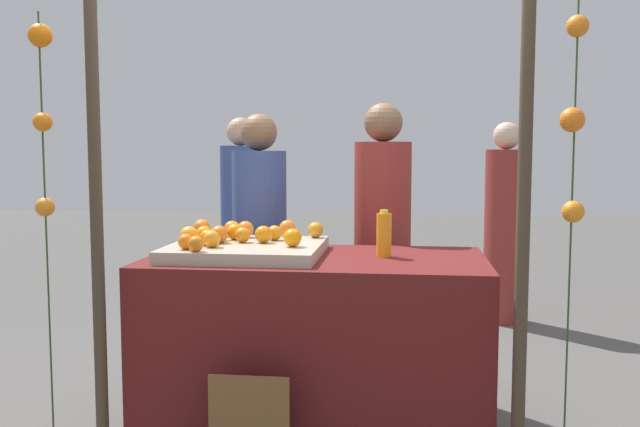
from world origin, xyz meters
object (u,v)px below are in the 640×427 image
Objects in this scene: orange_0 at (208,237)px; orange_1 at (235,232)px; juice_bottle at (384,234)px; vendor_right at (382,255)px; stall_counter at (316,344)px; vendor_left at (260,258)px.

orange_1 is at bearing 69.98° from orange_0.
orange_0 is at bearing -110.02° from orange_1.
vendor_right is at bearing 92.46° from juice_bottle.
stall_counter is 21.24× the size of orange_0.
vendor_left is (0.01, 0.58, -0.23)m from orange_1.
stall_counter is at bearing -172.53° from juice_bottle.
juice_bottle is (0.85, 0.14, 0.01)m from orange_0.
orange_0 is 0.93× the size of orange_1.
vendor_right reaches higher than orange_0.
vendor_right reaches higher than orange_1.
vendor_right is at bearing 68.12° from stall_counter.
vendor_left is (-0.77, 0.67, -0.24)m from juice_bottle.
vendor_right is (0.30, 0.75, 0.34)m from stall_counter.
vendor_left is at bearing 89.50° from orange_1.
vendor_right reaches higher than vendor_left.
orange_1 is 0.62m from vendor_left.
orange_1 reaches higher than stall_counter.
vendor_right is at bearing 45.63° from orange_0.
orange_0 is 0.34× the size of juice_bottle.
stall_counter is 0.64m from juice_bottle.
orange_0 is 0.24m from orange_1.
juice_bottle reaches higher than orange_1.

